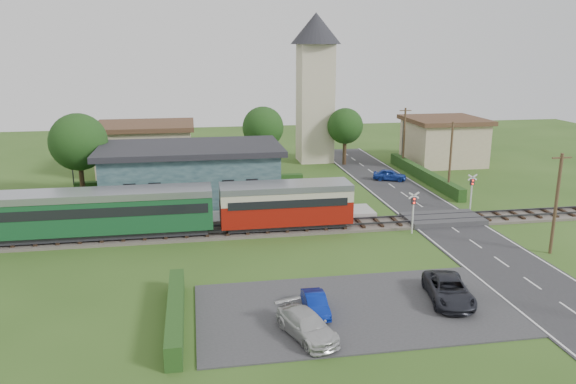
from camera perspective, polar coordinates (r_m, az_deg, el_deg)
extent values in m
plane|color=#2D4C19|center=(42.30, 4.17, -4.52)|extent=(120.00, 120.00, 0.00)
cube|color=#4C443D|center=(44.11, 3.55, -3.55)|extent=(76.00, 3.20, 0.20)
cube|color=#3F3F47|center=(43.34, 3.77, -3.45)|extent=(76.00, 0.08, 0.15)
cube|color=#3F3F47|center=(44.68, 3.35, -2.88)|extent=(76.00, 0.08, 0.15)
cube|color=#28282B|center=(45.64, 16.48, -3.62)|extent=(6.00, 70.00, 0.05)
cube|color=#333335|center=(31.23, 6.77, -11.74)|extent=(17.00, 9.00, 0.08)
cube|color=#333335|center=(47.29, 15.45, -2.65)|extent=(6.20, 3.40, 0.45)
cube|color=gray|center=(46.03, -9.60, -2.79)|extent=(30.00, 3.00, 0.45)
cube|color=beige|center=(46.37, -19.61, -1.49)|extent=(2.00, 2.00, 2.40)
cube|color=#232328|center=(46.05, -19.74, 0.04)|extent=(2.30, 2.30, 0.15)
cube|color=#233C45|center=(51.06, -9.75, 1.48)|extent=(15.00, 8.00, 4.80)
cube|color=#232328|center=(50.53, -9.88, 4.40)|extent=(16.00, 9.00, 0.50)
cube|color=#232328|center=(47.56, -9.66, -1.12)|extent=(1.20, 0.12, 2.20)
cube|color=black|center=(47.52, -15.77, 0.14)|extent=(1.00, 0.12, 1.20)
cube|color=black|center=(47.34, -13.36, 0.24)|extent=(1.00, 0.12, 1.20)
cube|color=black|center=(47.31, -6.10, 0.55)|extent=(1.00, 0.12, 1.20)
cube|color=black|center=(47.47, -3.69, 0.66)|extent=(1.00, 0.12, 1.20)
cube|color=#232328|center=(43.40, -0.24, -3.15)|extent=(9.00, 2.20, 0.50)
cube|color=maroon|center=(43.10, -0.24, -1.89)|extent=(10.00, 2.80, 1.80)
cube|color=#BAB29B|center=(42.76, -0.24, -0.28)|extent=(10.00, 2.82, 0.90)
cube|color=black|center=(42.85, -0.24, -0.73)|extent=(9.00, 2.88, 0.60)
cube|color=#8D929B|center=(42.60, -0.24, 0.56)|extent=(10.00, 2.90, 0.45)
cube|color=#232328|center=(43.41, -18.29, -3.92)|extent=(15.20, 2.20, 0.50)
cube|color=#144725|center=(42.97, -18.45, -2.02)|extent=(16.00, 2.80, 2.60)
cube|color=black|center=(42.86, -18.49, -1.51)|extent=(15.40, 2.86, 0.70)
cube|color=#8D929B|center=(42.61, -18.60, -0.22)|extent=(16.00, 2.90, 0.50)
cube|color=beige|center=(68.70, 2.77, 8.92)|extent=(4.00, 4.00, 14.00)
cone|color=#232328|center=(68.38, 2.86, 16.28)|extent=(6.00, 6.00, 3.60)
cube|color=tan|center=(64.97, -14.23, 4.15)|extent=(10.00, 8.00, 5.00)
cube|color=#472D1E|center=(64.55, -14.39, 6.55)|extent=(10.80, 8.80, 0.50)
cube|color=tan|center=(70.36, 15.50, 4.85)|extent=(8.00, 8.00, 5.00)
cube|color=#472D1E|center=(69.97, 15.65, 7.06)|extent=(8.80, 8.80, 0.50)
cube|color=#193814|center=(29.90, -11.36, -12.01)|extent=(0.80, 9.00, 1.20)
cube|color=#193814|center=(61.21, 13.58, 1.74)|extent=(0.80, 18.00, 1.20)
cube|color=#193814|center=(55.84, -9.70, 0.77)|extent=(22.00, 0.80, 1.30)
cylinder|color=#332316|center=(55.03, -20.22, 1.37)|extent=(0.44, 0.44, 4.12)
sphere|color=#143311|center=(54.41, -20.52, 4.79)|extent=(5.20, 5.20, 5.20)
cylinder|color=#332316|center=(63.37, -2.52, 3.80)|extent=(0.44, 0.44, 3.85)
sphere|color=#143311|center=(62.86, -2.55, 6.59)|extent=(4.60, 4.60, 4.60)
cylinder|color=#332316|center=(67.27, 5.76, 4.26)|extent=(0.44, 0.44, 3.58)
sphere|color=#143311|center=(66.81, 5.83, 6.70)|extent=(4.20, 4.20, 4.20)
cylinder|color=#473321|center=(41.87, 25.57, -1.15)|extent=(0.22, 0.22, 7.00)
cube|color=#473321|center=(41.19, 26.06, 3.14)|extent=(1.40, 0.10, 0.10)
cylinder|color=#473321|center=(55.29, 16.17, 3.28)|extent=(0.22, 0.22, 7.00)
cube|color=#473321|center=(54.78, 16.41, 6.56)|extent=(1.40, 0.10, 0.10)
cylinder|color=#473321|center=(66.11, 11.70, 5.35)|extent=(0.22, 0.22, 7.00)
cube|color=#473321|center=(65.69, 11.85, 8.10)|extent=(1.40, 0.10, 0.10)
cylinder|color=silver|center=(43.41, 12.57, -2.25)|extent=(0.12, 0.12, 3.00)
cube|color=#232328|center=(43.11, 12.65, -0.85)|extent=(0.35, 0.18, 0.55)
sphere|color=#FF190C|center=(42.96, 12.72, -0.70)|extent=(0.14, 0.14, 0.14)
sphere|color=#FF190C|center=(43.04, 12.70, -1.09)|extent=(0.14, 0.14, 0.14)
cube|color=silver|center=(43.01, 12.68, -0.34)|extent=(0.84, 0.05, 0.55)
cube|color=silver|center=(43.01, 12.68, -0.34)|extent=(0.84, 0.05, 0.55)
cylinder|color=silver|center=(50.59, 18.11, -0.22)|extent=(0.12, 0.12, 3.00)
cube|color=#232328|center=(50.34, 18.21, 0.99)|extent=(0.35, 0.18, 0.55)
sphere|color=#FF190C|center=(50.20, 18.29, 1.12)|extent=(0.14, 0.14, 0.14)
sphere|color=#FF190C|center=(50.27, 18.26, 0.79)|extent=(0.14, 0.14, 0.14)
cube|color=silver|center=(50.25, 18.25, 1.43)|extent=(0.84, 0.05, 0.55)
cube|color=silver|center=(50.25, 18.25, 1.43)|extent=(0.84, 0.05, 0.55)
cylinder|color=#3F3F47|center=(61.09, -21.13, 2.96)|extent=(0.14, 0.14, 5.00)
sphere|color=orange|center=(60.67, -21.35, 5.27)|extent=(0.30, 0.30, 0.30)
cylinder|color=#3F3F47|center=(71.52, 11.57, 5.23)|extent=(0.14, 0.14, 5.00)
sphere|color=orange|center=(71.16, 11.68, 7.22)|extent=(0.30, 0.30, 0.30)
imported|color=#19379A|center=(60.14, 10.29, 1.73)|extent=(3.71, 2.69, 1.17)
imported|color=navy|center=(30.41, 2.81, -11.25)|extent=(1.12, 3.13, 1.03)
imported|color=#BCBCBC|center=(28.07, 1.92, -13.36)|extent=(2.98, 4.53, 1.22)
imported|color=#22232B|center=(32.85, 16.00, -9.52)|extent=(2.99, 5.00, 1.30)
imported|color=gray|center=(45.91, 0.14, -1.10)|extent=(0.78, 0.62, 1.89)
imported|color=gray|center=(46.58, -19.48, -1.73)|extent=(0.87, 1.03, 1.88)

